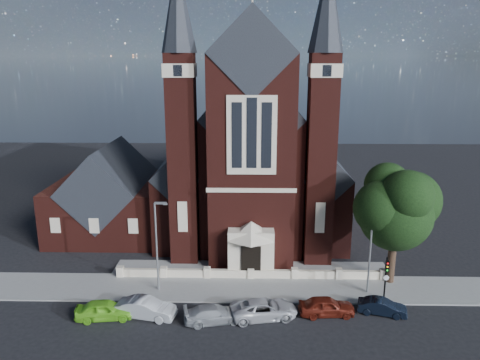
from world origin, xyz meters
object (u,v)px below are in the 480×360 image
object	(u,v)px
car_silver_a	(146,308)
car_silver_b	(214,314)
parish_hall	(111,199)
church	(251,155)
car_white_suv	(264,309)
street_lamp_left	(157,241)
traffic_signal	(386,274)
car_dark_red	(327,306)
street_tree	(398,210)
street_lamp_right	(372,243)
car_navy	(382,307)
car_lime_van	(105,310)

from	to	relation	value
car_silver_a	car_silver_b	distance (m)	5.35
parish_hall	church	bearing A→B (deg)	17.16
church	car_white_suv	bearing A→B (deg)	-87.49
car_silver_a	street_lamp_left	bearing A→B (deg)	6.89
traffic_signal	car_white_suv	distance (m)	10.46
church	car_dark_red	distance (m)	24.46
car_white_suv	street_tree	bearing A→B (deg)	-74.10
traffic_signal	car_silver_b	xyz separation A→B (m)	(-13.84, -3.21, -1.92)
street_lamp_right	car_silver_b	distance (m)	14.34
church	street_lamp_right	xyz separation A→B (m)	(10.09, -18.94, -3.59)
street_tree	car_navy	xyz separation A→B (m)	(-2.25, -5.09, -6.34)
street_tree	street_lamp_right	world-z (taller)	street_tree
street_tree	car_lime_van	size ratio (longest dim) A/B	2.41
street_lamp_right	car_white_suv	xyz separation A→B (m)	(-9.08, -4.06, -3.87)
street_lamp_right	car_navy	bearing A→B (deg)	-85.60
parish_hall	traffic_signal	size ratio (longest dim) A/B	3.05
parish_hall	car_silver_b	world-z (taller)	parish_hall
car_white_suv	street_lamp_right	bearing A→B (deg)	-76.48
traffic_signal	car_silver_a	xyz separation A→B (m)	(-19.16, -2.66, -1.81)
traffic_signal	car_dark_red	bearing A→B (deg)	-158.32
parish_hall	car_navy	xyz separation A→B (m)	(26.35, -17.38, -3.39)
street_lamp_right	car_dark_red	distance (m)	6.70
street_lamp_right	car_silver_b	world-z (taller)	street_lamp_right
car_silver_b	car_navy	size ratio (longest dim) A/B	1.21
car_silver_b	car_navy	distance (m)	13.26
street_lamp_right	car_lime_van	world-z (taller)	street_lamp_right
car_white_suv	car_navy	world-z (taller)	car_white_suv
car_lime_van	car_white_suv	world-z (taller)	car_lime_van
church	car_silver_a	xyz separation A→B (m)	(-8.16, -23.18, -7.42)
car_lime_van	car_silver_b	distance (m)	8.48
church	street_lamp_right	bearing A→B (deg)	-61.96
church	car_dark_red	world-z (taller)	church
street_tree	car_silver_a	distance (m)	22.46
car_lime_van	church	bearing A→B (deg)	-33.65
car_white_suv	car_navy	xyz separation A→B (m)	(9.34, 0.68, -0.10)
street_lamp_left	car_silver_b	xyz separation A→B (m)	(5.07, -4.78, -3.94)
parish_hall	car_silver_b	size ratio (longest dim) A/B	2.67
car_silver_b	car_lime_van	bearing A→B (deg)	75.72
street_tree	street_lamp_right	size ratio (longest dim) A/B	1.32
street_lamp_right	car_silver_a	world-z (taller)	street_lamp_right
church	traffic_signal	bearing A→B (deg)	-61.80
car_silver_a	car_silver_b	world-z (taller)	car_silver_a
street_tree	car_navy	world-z (taller)	street_tree
car_white_suv	car_navy	size ratio (longest dim) A/B	1.38
car_lime_van	car_silver_a	distance (m)	3.16
parish_hall	car_dark_red	world-z (taller)	parish_hall
traffic_signal	car_navy	distance (m)	2.74
traffic_signal	car_lime_van	distance (m)	22.58
parish_hall	street_lamp_left	bearing A→B (deg)	-59.98
car_dark_red	car_navy	distance (m)	4.42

